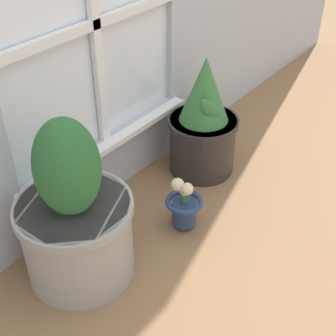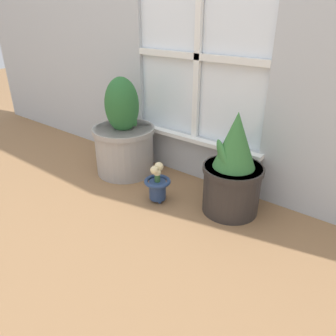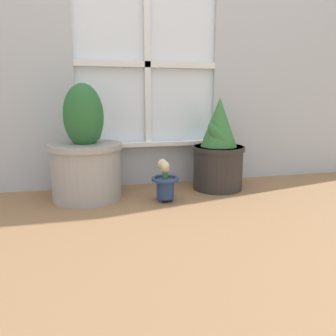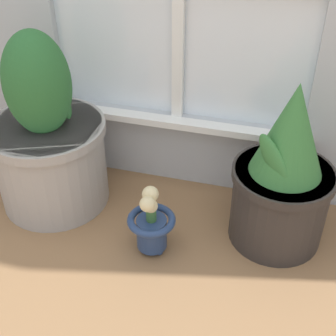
{
  "view_description": "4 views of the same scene",
  "coord_description": "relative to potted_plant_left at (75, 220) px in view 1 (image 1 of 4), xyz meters",
  "views": [
    {
      "loc": [
        -1.1,
        -0.53,
        1.29
      ],
      "look_at": [
        0.04,
        0.35,
        0.23
      ],
      "focal_mm": 50.0,
      "sensor_mm": 36.0,
      "label": 1
    },
    {
      "loc": [
        1.05,
        -0.95,
        0.99
      ],
      "look_at": [
        0.02,
        0.35,
        0.17
      ],
      "focal_mm": 35.0,
      "sensor_mm": 36.0,
      "label": 2
    },
    {
      "loc": [
        -0.36,
        -1.38,
        0.55
      ],
      "look_at": [
        0.05,
        0.33,
        0.17
      ],
      "focal_mm": 35.0,
      "sensor_mm": 36.0,
      "label": 3
    },
    {
      "loc": [
        0.35,
        -0.74,
        1.09
      ],
      "look_at": [
        0.03,
        0.4,
        0.22
      ],
      "focal_mm": 50.0,
      "sensor_mm": 36.0,
      "label": 4
    }
  ],
  "objects": [
    {
      "name": "potted_plant_left",
      "position": [
        0.0,
        0.0,
        0.0
      ],
      "size": [
        0.39,
        0.39,
        0.62
      ],
      "color": "#9E9993",
      "rests_on": "ground_plane"
    },
    {
      "name": "potted_plant_right",
      "position": [
        0.77,
        0.01,
        -0.0
      ],
      "size": [
        0.31,
        0.31,
        0.55
      ],
      "color": "#2D2826",
      "rests_on": "ground_plane"
    },
    {
      "name": "flower_vase",
      "position": [
        0.4,
        -0.15,
        -0.13
      ],
      "size": [
        0.15,
        0.15,
        0.23
      ],
      "color": "navy",
      "rests_on": "ground_plane"
    },
    {
      "name": "ground_plane",
      "position": [
        0.39,
        -0.41,
        -0.24
      ],
      "size": [
        10.0,
        10.0,
        0.0
      ],
      "primitive_type": "plane",
      "color": "olive"
    }
  ]
}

